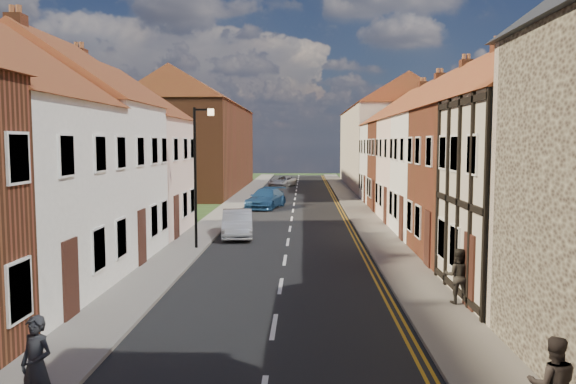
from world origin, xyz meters
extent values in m
cube|color=black|center=(0.00, 30.00, 0.01)|extent=(7.00, 90.00, 0.02)
cube|color=slate|center=(-4.40, 30.00, 0.06)|extent=(1.80, 90.00, 0.12)
cube|color=slate|center=(4.40, 30.00, 0.06)|extent=(1.80, 90.00, 0.12)
cube|color=brown|center=(9.30, 18.10, 3.00)|extent=(8.00, 5.80, 6.00)
cube|color=brown|center=(9.30, 15.80, 8.20)|extent=(0.60, 0.60, 1.60)
cube|color=silver|center=(9.30, 23.50, 3.00)|extent=(8.00, 5.00, 6.00)
cube|color=brown|center=(9.30, 21.60, 8.20)|extent=(0.60, 0.60, 1.60)
cube|color=#FFD2C9|center=(9.30, 28.90, 3.00)|extent=(8.00, 5.80, 6.00)
cube|color=brown|center=(9.30, 26.60, 8.20)|extent=(0.60, 0.60, 1.60)
cube|color=brown|center=(9.30, 34.30, 3.00)|extent=(8.00, 5.00, 6.00)
cube|color=brown|center=(9.30, 32.40, 8.20)|extent=(0.60, 0.60, 1.60)
cube|color=silver|center=(9.30, 39.70, 3.00)|extent=(8.00, 5.80, 6.00)
cube|color=brown|center=(9.30, 37.40, 8.20)|extent=(0.60, 0.60, 1.60)
cube|color=silver|center=(-9.30, 18.05, 3.05)|extent=(8.00, 5.50, 6.10)
cube|color=brown|center=(-9.30, 15.90, 8.30)|extent=(0.60, 0.60, 1.60)
cube|color=#FFD2C9|center=(-9.30, 23.85, 2.90)|extent=(8.00, 6.10, 5.80)
cube|color=brown|center=(-9.30, 21.40, 8.00)|extent=(0.60, 0.60, 1.60)
cube|color=#BAB39C|center=(9.30, 55.00, 4.00)|extent=(8.00, 24.00, 8.00)
cube|color=brown|center=(-9.30, 50.00, 4.00)|extent=(8.00, 24.00, 8.00)
cylinder|color=black|center=(-3.90, 20.00, 3.12)|extent=(0.12, 0.12, 6.00)
cube|color=black|center=(-3.55, 20.00, 6.02)|extent=(0.70, 0.08, 0.08)
cube|color=#FFD899|center=(-3.20, 20.00, 5.92)|extent=(0.25, 0.15, 0.28)
imported|color=#AAACB2|center=(-2.52, 23.34, 0.67)|extent=(1.87, 4.22, 1.35)
imported|color=navy|center=(-1.94, 35.47, 0.70)|extent=(3.02, 5.13, 1.40)
imported|color=#9B9CA2|center=(-1.50, 54.45, 0.59)|extent=(3.24, 4.63, 1.17)
imported|color=black|center=(-3.70, 5.14, 0.95)|extent=(0.70, 0.58, 1.66)
imported|color=black|center=(5.10, 11.86, 0.90)|extent=(0.89, 0.78, 1.57)
camera|label=1|loc=(0.75, -3.78, 4.66)|focal=35.00mm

